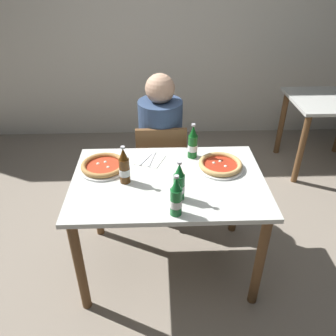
{
  "coord_description": "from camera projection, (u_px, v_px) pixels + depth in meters",
  "views": [
    {
      "loc": [
        -0.07,
        -1.74,
        1.95
      ],
      "look_at": [
        0.0,
        0.05,
        0.8
      ],
      "focal_mm": 36.44,
      "sensor_mm": 36.0,
      "label": 1
    }
  ],
  "objects": [
    {
      "name": "ground_plane",
      "position": [
        168.0,
        262.0,
        2.52
      ],
      "size": [
        8.0,
        8.0,
        0.0
      ],
      "primitive_type": "plane",
      "color": "gray"
    },
    {
      "name": "beer_bottle_extra",
      "position": [
        193.0,
        143.0,
        2.29
      ],
      "size": [
        0.07,
        0.07,
        0.25
      ],
      "color": "#14591E",
      "rests_on": "dining_table_main"
    },
    {
      "name": "beer_bottle_center",
      "position": [
        179.0,
        184.0,
        1.9
      ],
      "size": [
        0.07,
        0.07,
        0.25
      ],
      "color": "#196B2D",
      "rests_on": "dining_table_main"
    },
    {
      "name": "pizza_marinara_far",
      "position": [
        220.0,
        165.0,
        2.22
      ],
      "size": [
        0.31,
        0.31,
        0.04
      ],
      "color": "white",
      "rests_on": "dining_table_main"
    },
    {
      "name": "napkin_with_cutlery",
      "position": [
        149.0,
        159.0,
        2.31
      ],
      "size": [
        0.23,
        0.23,
        0.01
      ],
      "color": "white",
      "rests_on": "dining_table_main"
    },
    {
      "name": "back_wall_tiled",
      "position": [
        161.0,
        22.0,
        3.67
      ],
      "size": [
        7.0,
        0.1,
        2.6
      ],
      "primitive_type": "cube",
      "color": "silver",
      "rests_on": "ground_plane"
    },
    {
      "name": "dining_table_background",
      "position": [
        329.0,
        114.0,
        3.35
      ],
      "size": [
        0.8,
        0.7,
        0.75
      ],
      "color": "silver",
      "rests_on": "ground_plane"
    },
    {
      "name": "beer_bottle_right",
      "position": [
        124.0,
        167.0,
        2.04
      ],
      "size": [
        0.07,
        0.07,
        0.25
      ],
      "color": "#512D0F",
      "rests_on": "dining_table_main"
    },
    {
      "name": "beer_bottle_left",
      "position": [
        176.0,
        198.0,
        1.78
      ],
      "size": [
        0.07,
        0.07,
        0.25
      ],
      "color": "#196B2D",
      "rests_on": "dining_table_main"
    },
    {
      "name": "pizza_margherita_near",
      "position": [
        104.0,
        166.0,
        2.21
      ],
      "size": [
        0.31,
        0.31,
        0.04
      ],
      "color": "white",
      "rests_on": "dining_table_main"
    },
    {
      "name": "diner_seated",
      "position": [
        161.0,
        150.0,
        2.76
      ],
      "size": [
        0.34,
        0.34,
        1.21
      ],
      "color": "#2D3342",
      "rests_on": "ground_plane"
    },
    {
      "name": "dining_table_main",
      "position": [
        168.0,
        194.0,
        2.18
      ],
      "size": [
        1.2,
        0.8,
        0.75
      ],
      "color": "silver",
      "rests_on": "ground_plane"
    },
    {
      "name": "chair_behind_table",
      "position": [
        161.0,
        164.0,
        2.77
      ],
      "size": [
        0.4,
        0.4,
        0.85
      ],
      "rotation": [
        0.0,
        0.0,
        3.15
      ],
      "color": "brown",
      "rests_on": "ground_plane"
    }
  ]
}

